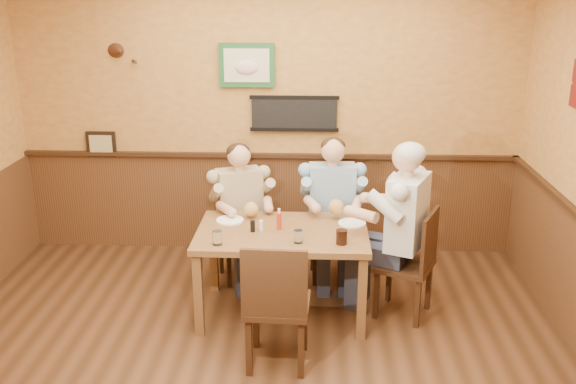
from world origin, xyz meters
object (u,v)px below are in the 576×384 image
dining_table (282,241)px  chair_back_right (331,235)px  pepper_shaker (253,226)px  chair_right_end (404,263)px  hot_sauce_bottle (279,220)px  diner_tan_shirt (240,219)px  diner_blue_polo (331,217)px  chair_back_left (240,237)px  water_glass_mid (298,236)px  salt_shaker (261,225)px  water_glass_left (217,238)px  diner_white_elder (406,240)px  chair_near_side (277,302)px  cola_tumbler (342,237)px

dining_table → chair_back_right: bearing=59.0°
pepper_shaker → chair_right_end: bearing=2.7°
chair_back_right → hot_sauce_bottle: bearing=-127.4°
diner_tan_shirt → diner_blue_polo: size_ratio=0.96×
chair_back_left → water_glass_mid: (0.57, -0.91, 0.39)m
diner_tan_shirt → salt_shaker: 0.74m
water_glass_left → pepper_shaker: 0.38m
diner_white_elder → salt_shaker: 1.20m
diner_blue_polo → salt_shaker: 0.94m
chair_back_right → salt_shaker: 0.99m
chair_right_end → pepper_shaker: (-1.25, -0.06, 0.33)m
chair_back_left → salt_shaker: (0.26, -0.66, 0.38)m
chair_right_end → salt_shaker: size_ratio=10.87×
chair_back_right → chair_right_end: bearing=-52.3°
chair_right_end → diner_blue_polo: 0.91m
chair_back_right → chair_near_side: size_ratio=0.87×
chair_back_right → pepper_shaker: bearing=-135.7°
salt_shaker → chair_back_left: bearing=111.1°
chair_back_right → diner_blue_polo: bearing=0.0°
chair_right_end → water_glass_left: 1.58m
diner_blue_polo → cola_tumbler: diner_blue_polo is taller
chair_back_left → water_glass_left: water_glass_left is taller
chair_near_side → hot_sauce_bottle: size_ratio=6.13×
chair_back_right → chair_right_end: (0.60, -0.67, 0.04)m
diner_white_elder → chair_back_right: bearing=-114.8°
dining_table → water_glass_mid: 0.32m
dining_table → chair_right_end: size_ratio=1.49×
hot_sauce_bottle → salt_shaker: hot_sauce_bottle is taller
water_glass_mid → salt_shaker: (-0.31, 0.25, -0.01)m
diner_blue_polo → chair_back_left: bearing=179.2°
chair_back_right → chair_near_side: 1.51m
chair_near_side → pepper_shaker: bearing=-68.7°
dining_table → diner_white_elder: bearing=1.4°
diner_blue_polo → cola_tumbler: size_ratio=10.67×
chair_near_side → salt_shaker: chair_near_side is taller
chair_near_side → diner_tan_shirt: size_ratio=0.84×
chair_back_right → pepper_shaker: chair_back_right is taller
chair_back_left → cola_tumbler: size_ratio=7.19×
hot_sauce_bottle → salt_shaker: 0.15m
chair_back_left → cola_tumbler: 1.35m
chair_right_end → diner_white_elder: (0.00, 0.00, 0.20)m
chair_near_side → cola_tumbler: size_ratio=8.62×
diner_white_elder → salt_shaker: (-1.19, -0.03, 0.12)m
diner_tan_shirt → hot_sauce_bottle: diner_tan_shirt is taller
chair_back_right → chair_right_end: chair_right_end is taller
chair_back_left → chair_near_side: bearing=-94.4°
chair_back_right → hot_sauce_bottle: (-0.45, -0.67, 0.40)m
chair_back_left → hot_sauce_bottle: 0.86m
cola_tumbler → chair_right_end: bearing=27.8°
chair_back_left → diner_blue_polo: bearing=-18.6°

